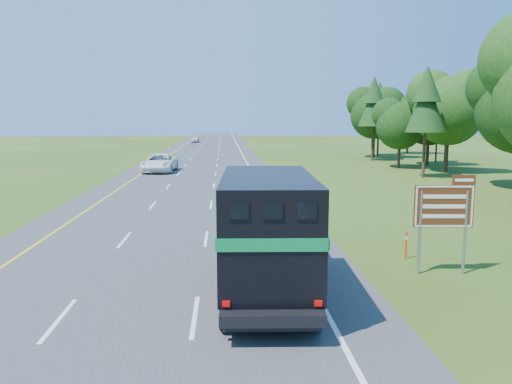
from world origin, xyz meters
The scene contains 9 objects.
ground centered at (0.00, 0.00, 0.00)m, with size 300.00×300.00×0.00m, color #2D4512.
road centered at (0.00, 50.00, 0.02)m, with size 15.00×260.00×0.04m, color #38383A.
lane_markings centered at (0.00, 50.00, 0.04)m, with size 11.15×260.00×0.01m.
tree_wall_right centered at (26.00, 30.00, 6.00)m, with size 16.00×100.00×12.00m, color #103B10, non-canonical shape.
horse_truck centered at (3.97, 3.94, 2.04)m, with size 3.03×8.58×3.75m.
white_suv centered at (-3.90, 40.26, 0.95)m, with size 3.03×6.56×1.82m, color white.
far_car centered at (-3.86, 103.51, 0.74)m, with size 1.65×4.10×1.40m, color silver.
exit_sign centered at (10.31, 5.41, 2.28)m, with size 2.07×0.21×3.52m.
delineator centered at (9.74, 7.36, 0.57)m, with size 0.09×0.05×1.07m.
Camera 1 is at (2.67, -11.15, 5.43)m, focal length 35.00 mm.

